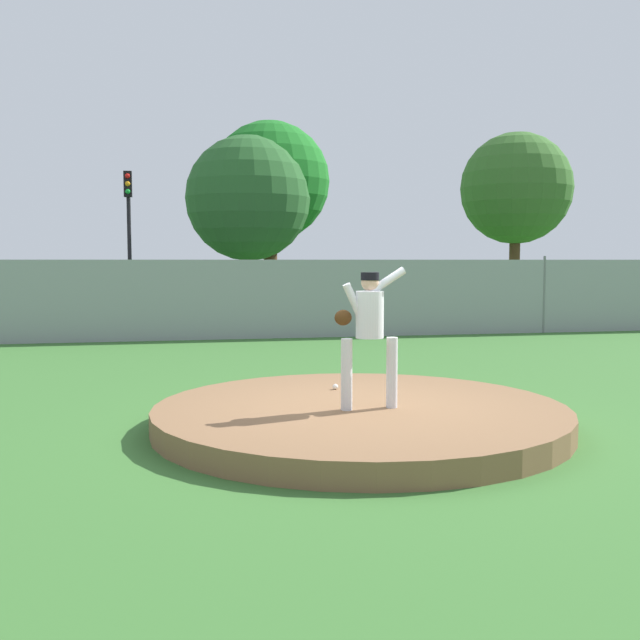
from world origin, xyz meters
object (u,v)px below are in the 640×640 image
Objects in this scene: traffic_cone_orange at (562,311)px; parked_car_burgundy at (468,295)px; pitcher_youth at (369,325)px; baseball at (335,387)px; parked_car_teal at (389,296)px; traffic_light_near at (129,218)px.

parked_car_burgundy is at bearing 170.77° from traffic_cone_orange.
baseball is at bearing 94.32° from pitcher_youth.
parked_car_teal is (4.84, 13.64, 0.50)m from baseball.
parked_car_burgundy is at bearing -2.79° from parked_car_teal.
parked_car_teal reaches higher than traffic_cone_orange.
parked_car_teal is at bearing 72.37° from pitcher_youth.
baseball is 15.49m from parked_car_burgundy.
pitcher_youth is 0.34× the size of parked_car_teal.
pitcher_youth is 0.32× the size of traffic_light_near.
traffic_cone_orange is 15.33m from traffic_light_near.
parked_car_teal is 9.66m from traffic_light_near.
parked_car_teal is at bearing 177.21° from parked_car_burgundy.
baseball is 0.02× the size of parked_car_teal.
pitcher_youth reaches higher than parked_car_teal.
pitcher_youth reaches higher than baseball.
pitcher_youth is 17.83m from traffic_cone_orange.
pitcher_youth is 16.58m from parked_car_burgundy.
parked_car_burgundy is 0.84× the size of traffic_light_near.
traffic_light_near reaches higher than parked_car_teal.
traffic_light_near is at bearing 101.59° from baseball.
parked_car_teal reaches higher than baseball.
parked_car_teal is 5.92m from traffic_cone_orange.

